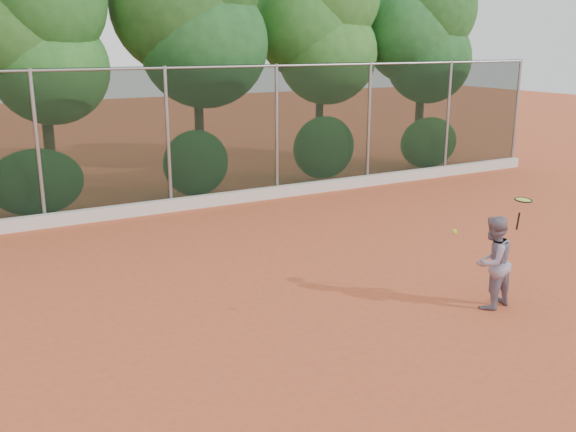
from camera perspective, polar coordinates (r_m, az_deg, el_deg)
ground at (r=10.26m, az=2.75°, el=-8.05°), size 80.00×80.00×0.00m
concrete_curb at (r=16.11m, az=-10.13°, el=0.98°), size 24.00×0.20×0.30m
tennis_player at (r=10.47m, az=17.70°, el=-3.94°), size 0.80×0.67×1.48m
chainlink_fence at (r=15.95m, az=-10.63°, el=7.08°), size 24.09×0.09×3.50m
foliage_backdrop at (r=17.54m, az=-14.98°, el=15.89°), size 23.70×3.63×7.55m
tennis_racket at (r=10.45m, az=20.14°, el=1.14°), size 0.31×0.31×0.51m
tennis_ball_in_flight at (r=9.01m, az=14.55°, el=-1.36°), size 0.07×0.07×0.07m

